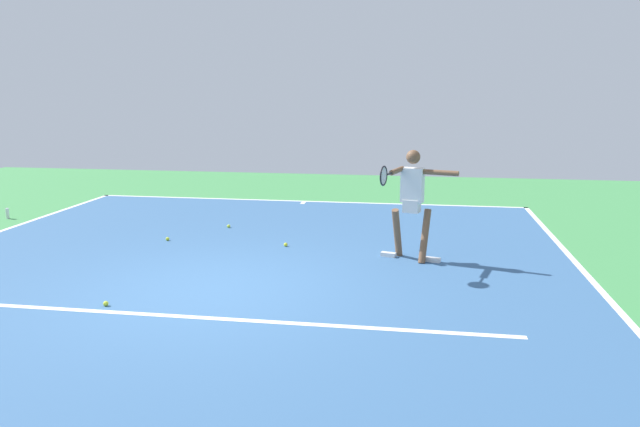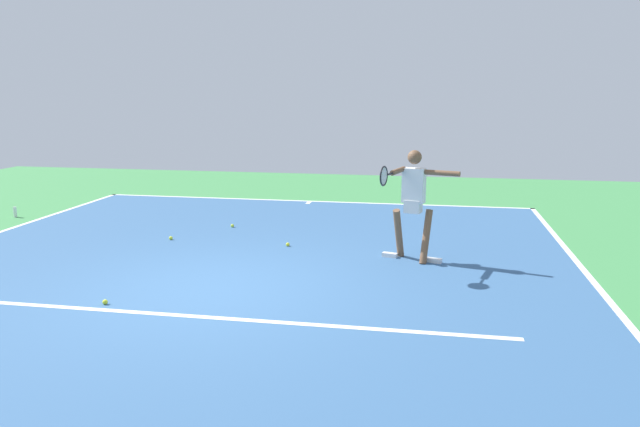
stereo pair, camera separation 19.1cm
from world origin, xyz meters
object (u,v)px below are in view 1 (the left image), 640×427
at_px(tennis_player, 412,198).
at_px(water_bottle, 7,213).
at_px(tennis_ball_far_corner, 229,226).
at_px(tennis_ball_by_sideline, 286,245).
at_px(tennis_ball_centre_court, 168,239).
at_px(tennis_ball_near_service_line, 106,304).

height_order(tennis_player, water_bottle, tennis_player).
bearing_deg(tennis_ball_far_corner, tennis_ball_by_sideline, 138.87).
relative_size(tennis_ball_centre_court, water_bottle, 0.30).
xyz_separation_m(tennis_ball_by_sideline, tennis_ball_near_service_line, (1.59, 3.23, 0.00)).
height_order(tennis_ball_centre_court, water_bottle, water_bottle).
bearing_deg(tennis_ball_near_service_line, water_bottle, -44.34).
distance_m(tennis_ball_near_service_line, water_bottle, 6.52).
distance_m(tennis_ball_centre_court, tennis_ball_near_service_line, 3.34).
bearing_deg(tennis_ball_far_corner, water_bottle, -1.12).
relative_size(tennis_ball_centre_court, tennis_ball_near_service_line, 1.00).
bearing_deg(water_bottle, tennis_ball_by_sideline, 168.01).
relative_size(tennis_ball_by_sideline, tennis_ball_far_corner, 1.00).
distance_m(tennis_ball_by_sideline, tennis_ball_near_service_line, 3.60).
relative_size(tennis_ball_far_corner, tennis_ball_near_service_line, 1.00).
bearing_deg(tennis_ball_far_corner, tennis_player, 153.85).
xyz_separation_m(tennis_player, tennis_ball_by_sideline, (2.13, -0.50, -0.97)).
height_order(tennis_ball_centre_court, tennis_ball_near_service_line, same).
relative_size(tennis_ball_centre_court, tennis_ball_far_corner, 1.00).
bearing_deg(tennis_ball_far_corner, tennis_ball_near_service_line, 87.71).
height_order(tennis_ball_by_sideline, tennis_ball_far_corner, same).
bearing_deg(tennis_ball_near_service_line, tennis_ball_far_corner, -92.29).
bearing_deg(tennis_ball_far_corner, tennis_ball_centre_court, 56.87).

